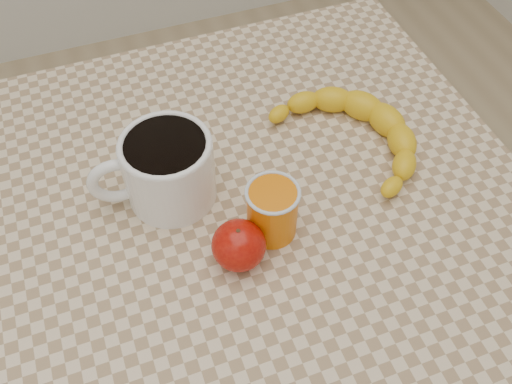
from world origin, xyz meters
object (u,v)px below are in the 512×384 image
object	(u,v)px
banana	(354,133)
apple	(239,245)
table	(256,234)
coffee_mug	(166,168)
orange_juice_glass	(272,210)

from	to	relation	value
banana	apple	bearing A→B (deg)	-165.91
banana	table	bearing A→B (deg)	-179.74
coffee_mug	apple	world-z (taller)	coffee_mug
coffee_mug	banana	world-z (taller)	coffee_mug
table	coffee_mug	world-z (taller)	coffee_mug
apple	banana	world-z (taller)	apple
orange_juice_glass	coffee_mug	bearing A→B (deg)	136.41
orange_juice_glass	apple	bearing A→B (deg)	-152.82
coffee_mug	banana	size ratio (longest dim) A/B	0.54
orange_juice_glass	apple	size ratio (longest dim) A/B	0.99
coffee_mug	orange_juice_glass	size ratio (longest dim) A/B	2.14
coffee_mug	orange_juice_glass	distance (m)	0.16
table	apple	bearing A→B (deg)	-123.15
apple	banana	xyz separation A→B (m)	(0.23, 0.14, -0.01)
banana	orange_juice_glass	bearing A→B (deg)	-164.97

